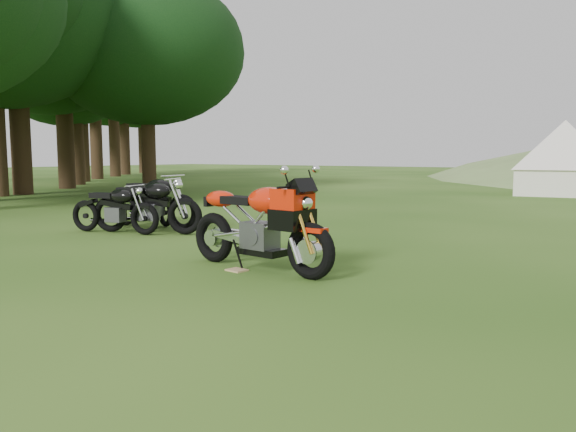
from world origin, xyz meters
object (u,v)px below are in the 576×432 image
Objects in this scene: tent_left at (564,158)px; vintage_moto_c at (152,202)px; sport_motorcycle at (258,218)px; vintage_moto_b at (147,204)px; plywood_board at (237,270)px; vintage_moto_d at (152,199)px; vintage_moto_a at (114,207)px.

vintage_moto_c is at bearing -119.61° from tent_left.
vintage_moto_b is at bearing 164.56° from sport_motorcycle.
vintage_moto_b is 0.68× the size of tent_left.
tent_left is (0.96, 17.08, 1.32)m from plywood_board.
vintage_moto_d is (-4.04, 2.21, 0.56)m from plywood_board.
vintage_moto_c is (-1.04, 1.05, -0.08)m from vintage_moto_b.
vintage_moto_d reaches higher than vintage_moto_b.
vintage_moto_d is (-4.23, 2.00, -0.10)m from sport_motorcycle.
sport_motorcycle is 1.26× the size of vintage_moto_c.
vintage_moto_d reaches higher than vintage_moto_a.
sport_motorcycle reaches higher than plywood_board.
vintage_moto_c is at bearing 133.50° from vintage_moto_d.
vintage_moto_b reaches higher than plywood_board.
vintage_moto_a is 0.92m from vintage_moto_d.
vintage_moto_d is at bearing 75.84° from vintage_moto_a.
vintage_moto_c is 0.82× the size of vintage_moto_d.
vintage_moto_b reaches higher than vintage_moto_c.
tent_left is (5.00, 14.88, 0.76)m from vintage_moto_d.
tent_left is (4.49, 15.46, 0.78)m from vintage_moto_b.
plywood_board is at bearing -11.73° from vintage_moto_c.
vintage_moto_a is 0.88× the size of vintage_moto_b.
vintage_moto_d is at bearing 151.39° from plywood_board.
plywood_board is 17.16m from tent_left.
sport_motorcycle is 9.15× the size of plywood_board.
tent_left is (5.53, 14.41, 0.87)m from vintage_moto_c.
vintage_moto_b is at bearing 155.35° from plywood_board.
vintage_moto_a is 0.61m from vintage_moto_b.
sport_motorcycle reaches higher than vintage_moto_a.
tent_left is at bearing 92.77° from sport_motorcycle.
vintage_moto_c is (-4.57, 2.67, 0.46)m from plywood_board.
plywood_board is 0.08× the size of tent_left.
plywood_board is 4.64m from vintage_moto_d.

